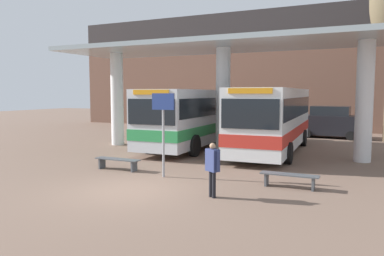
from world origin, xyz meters
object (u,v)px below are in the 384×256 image
(transit_bus_left_bay, at_px, (195,115))
(parked_car_street, at_px, (330,122))
(transit_bus_center_bay, at_px, (273,117))
(waiting_bench_near_pillar, at_px, (289,177))
(waiting_bench_mid_platform, at_px, (118,161))
(info_sign_platform, at_px, (163,118))
(pedestrian_waiting, at_px, (212,164))

(transit_bus_left_bay, bearing_deg, parked_car_street, -131.99)
(transit_bus_center_bay, distance_m, parked_car_street, 8.27)
(transit_bus_left_bay, distance_m, transit_bus_center_bay, 4.54)
(waiting_bench_near_pillar, distance_m, waiting_bench_mid_platform, 6.85)
(info_sign_platform, relative_size, pedestrian_waiting, 1.89)
(waiting_bench_mid_platform, bearing_deg, pedestrian_waiting, -23.09)
(waiting_bench_near_pillar, height_order, parked_car_street, parked_car_street)
(transit_bus_center_bay, distance_m, waiting_bench_mid_platform, 8.85)
(waiting_bench_near_pillar, relative_size, info_sign_platform, 0.61)
(transit_bus_center_bay, bearing_deg, info_sign_platform, 70.97)
(transit_bus_left_bay, xyz_separation_m, info_sign_platform, (2.21, -7.70, 0.36))
(transit_bus_center_bay, height_order, waiting_bench_mid_platform, transit_bus_center_bay)
(waiting_bench_mid_platform, xyz_separation_m, parked_car_street, (6.85, 15.32, 0.71))
(pedestrian_waiting, relative_size, parked_car_street, 0.35)
(transit_bus_left_bay, relative_size, parked_car_street, 2.24)
(waiting_bench_mid_platform, distance_m, parked_car_street, 16.80)
(waiting_bench_mid_platform, height_order, info_sign_platform, info_sign_platform)
(transit_bus_center_bay, xyz_separation_m, info_sign_platform, (-2.33, -7.72, 0.35))
(pedestrian_waiting, bearing_deg, transit_bus_left_bay, 148.36)
(waiting_bench_near_pillar, xyz_separation_m, parked_car_street, (0.00, 15.32, 0.72))
(transit_bus_left_bay, height_order, waiting_bench_mid_platform, transit_bus_left_bay)
(transit_bus_left_bay, distance_m, pedestrian_waiting, 10.69)
(waiting_bench_near_pillar, height_order, info_sign_platform, info_sign_platform)
(transit_bus_center_bay, relative_size, parked_car_street, 2.28)
(waiting_bench_near_pillar, relative_size, waiting_bench_mid_platform, 0.96)
(waiting_bench_mid_platform, xyz_separation_m, pedestrian_waiting, (4.97, -2.12, 0.65))
(transit_bus_left_bay, distance_m, info_sign_platform, 8.02)
(transit_bus_center_bay, xyz_separation_m, waiting_bench_mid_platform, (-4.64, -7.39, -1.50))
(info_sign_platform, relative_size, parked_car_street, 0.67)
(info_sign_platform, distance_m, pedestrian_waiting, 3.42)
(transit_bus_center_bay, relative_size, info_sign_platform, 3.41)
(waiting_bench_mid_platform, distance_m, info_sign_platform, 2.98)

